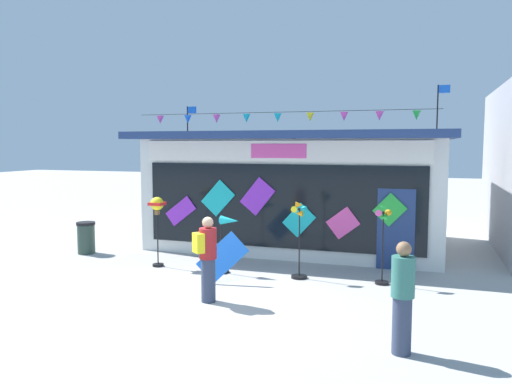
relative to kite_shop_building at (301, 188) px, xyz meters
The scene contains 10 objects.
ground_plane 6.48m from the kite_shop_building, 95.60° to the right, with size 80.00×80.00×0.00m, color #ADAAA5.
kite_shop_building is the anchor object (origin of this frame).
wind_spinner_far_left 4.93m from the kite_shop_building, 123.56° to the right, with size 0.34×0.34×1.76m.
wind_spinner_left 4.34m from the kite_shop_building, 101.05° to the right, with size 0.66×0.39×1.38m.
wind_spinner_center_left 4.26m from the kite_shop_building, 77.11° to the right, with size 0.37×0.37×1.78m.
wind_spinner_center_right 4.91m from the kite_shop_building, 55.05° to the right, with size 0.34×0.30×1.76m.
person_near_camera 6.41m from the kite_shop_building, 93.12° to the right, with size 0.45×0.47×1.68m.
person_mid_plaza 8.44m from the kite_shop_building, 66.35° to the right, with size 0.34×0.34×1.68m.
trash_bin 6.51m from the kite_shop_building, 147.65° to the right, with size 0.52×0.52×0.90m.
display_kite_on_ground 5.17m from the kite_shop_building, 96.62° to the right, with size 0.59×0.03×1.08m, color blue.
Camera 1 is at (4.24, -8.96, 3.08)m, focal length 35.39 mm.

